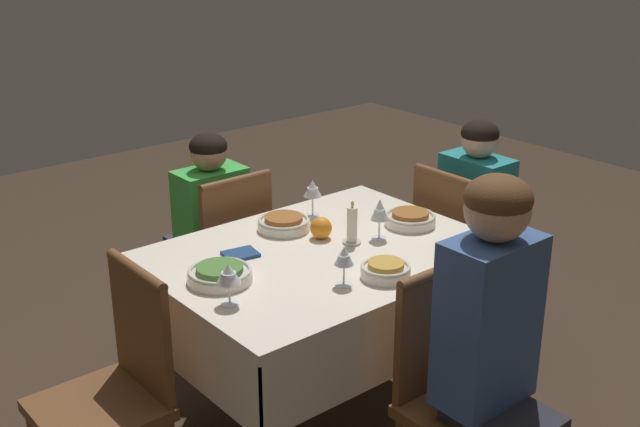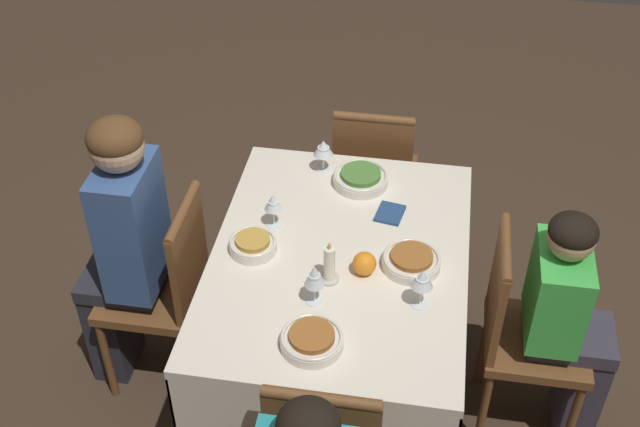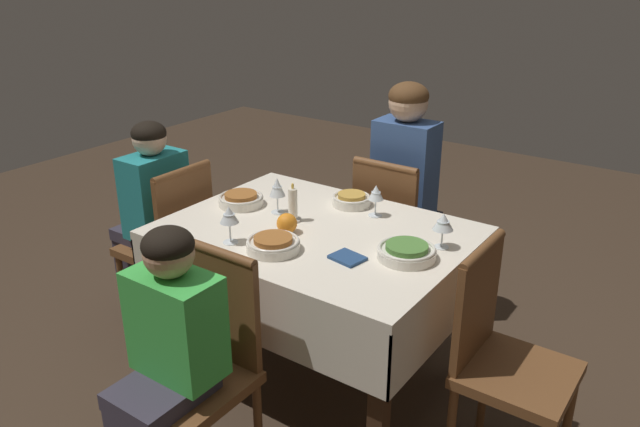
% 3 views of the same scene
% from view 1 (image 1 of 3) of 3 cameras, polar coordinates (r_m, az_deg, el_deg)
% --- Properties ---
extents(ground_plane, '(8.00, 8.00, 0.00)m').
position_cam_1_polar(ground_plane, '(3.30, 0.14, -14.81)').
color(ground_plane, '#3D2D21').
extents(dining_table, '(1.21, 0.91, 0.76)m').
position_cam_1_polar(dining_table, '(2.97, 0.16, -4.56)').
color(dining_table, silver).
rests_on(dining_table, ground_plane).
extents(chair_south, '(0.37, 0.38, 0.90)m').
position_cam_1_polar(chair_south, '(2.63, 9.86, -12.25)').
color(chair_south, brown).
rests_on(chair_south, ground_plane).
extents(chair_north, '(0.37, 0.38, 0.90)m').
position_cam_1_polar(chair_north, '(3.53, -6.77, -3.04)').
color(chair_north, brown).
rests_on(chair_north, ground_plane).
extents(chair_east, '(0.38, 0.37, 0.90)m').
position_cam_1_polar(chair_east, '(3.59, 9.79, -2.73)').
color(chair_east, brown).
rests_on(chair_east, ground_plane).
extents(chair_west, '(0.38, 0.37, 0.90)m').
position_cam_1_polar(chair_west, '(2.69, -14.36, -11.84)').
color(chair_west, brown).
rests_on(chair_west, ground_plane).
extents(person_adult_denim, '(0.30, 0.34, 1.24)m').
position_cam_1_polar(person_adult_denim, '(2.45, 12.66, -9.64)').
color(person_adult_denim, '#282833').
rests_on(person_adult_denim, ground_plane).
extents(person_child_green, '(0.30, 0.33, 1.04)m').
position_cam_1_polar(person_child_green, '(3.62, -8.17, -1.28)').
color(person_child_green, '#383342').
rests_on(person_child_green, ground_plane).
extents(person_child_teal, '(0.33, 0.30, 1.09)m').
position_cam_1_polar(person_child_teal, '(3.67, 11.44, -0.78)').
color(person_child_teal, '#383342').
rests_on(person_child_teal, ground_plane).
extents(bowl_south, '(0.17, 0.17, 0.06)m').
position_cam_1_polar(bowl_south, '(2.72, 4.70, -4.01)').
color(bowl_south, silver).
rests_on(bowl_south, dining_table).
extents(wine_glass_south, '(0.07, 0.07, 0.14)m').
position_cam_1_polar(wine_glass_south, '(2.62, 1.72, -3.12)').
color(wine_glass_south, white).
rests_on(wine_glass_south, dining_table).
extents(bowl_north, '(0.20, 0.20, 0.06)m').
position_cam_1_polar(bowl_north, '(3.11, -2.60, -0.68)').
color(bowl_north, silver).
rests_on(bowl_north, dining_table).
extents(wine_glass_north, '(0.07, 0.07, 0.15)m').
position_cam_1_polar(wine_glass_north, '(3.21, -0.53, 1.72)').
color(wine_glass_north, white).
rests_on(wine_glass_north, dining_table).
extents(bowl_east, '(0.20, 0.20, 0.06)m').
position_cam_1_polar(bowl_east, '(3.17, 6.44, -0.36)').
color(bowl_east, silver).
rests_on(bowl_east, dining_table).
extents(wine_glass_east, '(0.07, 0.07, 0.16)m').
position_cam_1_polar(wine_glass_east, '(2.99, 4.27, 0.19)').
color(wine_glass_east, white).
rests_on(wine_glass_east, dining_table).
extents(bowl_west, '(0.22, 0.22, 0.06)m').
position_cam_1_polar(bowl_west, '(2.70, -7.14, -4.29)').
color(bowl_west, silver).
rests_on(bowl_west, dining_table).
extents(wine_glass_west, '(0.08, 0.08, 0.14)m').
position_cam_1_polar(wine_glass_west, '(2.51, -6.52, -4.34)').
color(wine_glass_west, white).
rests_on(wine_glass_west, dining_table).
extents(candle_centerpiece, '(0.07, 0.07, 0.17)m').
position_cam_1_polar(candle_centerpiece, '(2.96, 2.29, -0.99)').
color(candle_centerpiece, beige).
rests_on(candle_centerpiece, dining_table).
extents(orange_fruit, '(0.08, 0.08, 0.08)m').
position_cam_1_polar(orange_fruit, '(3.02, 0.07, -1.02)').
color(orange_fruit, orange).
rests_on(orange_fruit, dining_table).
extents(napkin_red_folded, '(0.13, 0.12, 0.01)m').
position_cam_1_polar(napkin_red_folded, '(2.89, -5.67, -2.89)').
color(napkin_red_folded, navy).
rests_on(napkin_red_folded, dining_table).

